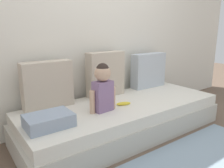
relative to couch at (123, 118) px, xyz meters
The scene contains 9 objects.
ground_plane 0.18m from the couch, ahead, with size 12.00×12.00×0.00m, color brown.
back_wall 1.13m from the couch, 90.00° to the left, with size 5.62×0.10×2.28m, color silver.
couch is the anchor object (origin of this frame).
throw_pillow_left 0.94m from the couch, 153.89° to the left, with size 0.53×0.16×0.50m, color #C1B29E.
throw_pillow_center 0.59m from the couch, 90.00° to the left, with size 0.49×0.16×0.55m, color #C1B29E.
throw_pillow_right 0.94m from the couch, 26.11° to the left, with size 0.54×0.16×0.49m, color #B2BCC6.
toddler 0.56m from the couch, 168.80° to the right, with size 0.31×0.17×0.50m.
banana 0.22m from the couch, 128.09° to the right, with size 0.17×0.04×0.04m, color yellow.
folded_blanket 0.97m from the couch, behind, with size 0.40×0.28×0.12m, color #8E9EB2.
Camera 1 is at (-1.54, -1.92, 1.21)m, focal length 35.93 mm.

